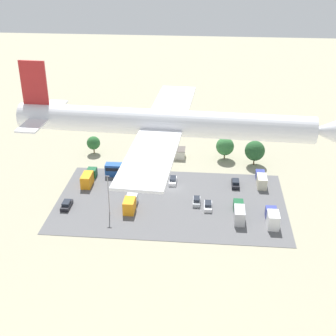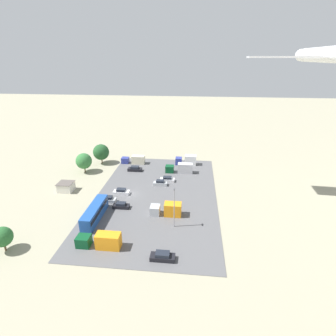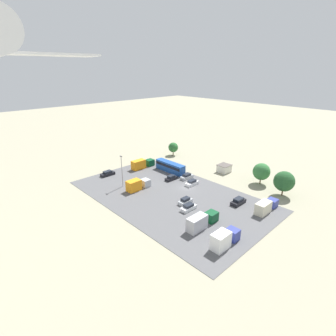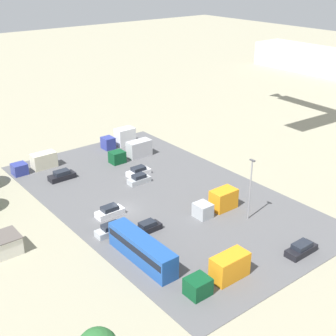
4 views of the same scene
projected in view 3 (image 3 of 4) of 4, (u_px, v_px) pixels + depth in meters
The scene contains 20 objects.
ground_plane at pixel (187, 188), 77.65m from camera, with size 400.00×400.00×0.00m, color gray.
parking_lot_surface at pixel (169, 195), 72.96m from camera, with size 55.27×32.58×0.08m.
shed_building at pixel (224, 168), 89.18m from camera, with size 3.88×4.19×2.58m.
bus at pixel (170, 167), 89.08m from camera, with size 11.83×2.60×3.33m.
parked_car_0 at pixel (238, 201), 68.10m from camera, with size 1.97×4.67×1.65m.
parked_car_1 at pixel (108, 174), 86.23m from camera, with size 1.94×4.68×1.58m.
parked_car_2 at pixel (187, 176), 83.88m from camera, with size 1.73×4.59×1.60m.
parked_car_3 at pixel (185, 201), 68.32m from camera, with size 1.73×4.03×1.62m.
parked_car_4 at pixel (192, 183), 79.21m from camera, with size 1.86×4.36×1.62m.
parked_car_5 at pixel (171, 178), 82.81m from camera, with size 1.77×4.11×1.48m.
parked_car_6 at pixel (189, 207), 65.28m from camera, with size 1.85×4.39×1.56m.
parked_truck_0 at pixel (224, 239), 51.67m from camera, with size 2.49×7.21×3.46m.
parked_truck_1 at pixel (137, 185), 76.06m from camera, with size 2.54×7.45×3.15m.
parked_truck_2 at pixel (142, 164), 92.48m from camera, with size 2.42×8.90×3.16m.
parked_truck_3 at pixel (201, 221), 57.83m from camera, with size 2.33×8.86×3.24m.
parked_truck_4 at pixel (266, 206), 64.38m from camera, with size 2.34×8.27×2.89m.
tree_near_shed at pixel (261, 172), 79.17m from camera, with size 5.16×5.16×6.52m.
tree_apron_mid at pixel (173, 147), 105.79m from camera, with size 3.94×3.94×5.24m.
tree_apron_far at pixel (284, 181), 71.59m from camera, with size 5.60×5.60×7.06m.
light_pole_lot_centre at pixel (122, 170), 76.61m from camera, with size 0.90×0.28×9.58m.
Camera 3 is at (-47.13, 52.67, 33.19)m, focal length 28.00 mm.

